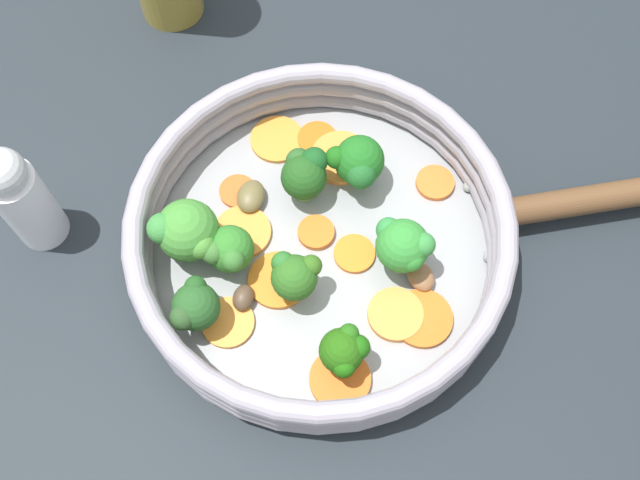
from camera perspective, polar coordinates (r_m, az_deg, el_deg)
The scene contains 31 objects.
ground_plane at distance 0.58m, azimuth -0.00°, elevation -1.04°, with size 4.00×4.00×0.00m, color #1E252B.
skillet at distance 0.58m, azimuth -0.00°, elevation -0.84°, with size 0.27×0.27×0.01m, color #939699.
skillet_rim_wall at distance 0.55m, azimuth -0.00°, elevation 0.39°, with size 0.28×0.28×0.05m.
skillet_handle at distance 0.63m, azimuth 22.69°, elevation 3.33°, with size 0.02×0.02×0.22m, color brown.
skillet_rivet_left at distance 0.58m, azimuth 12.77°, elevation -1.24°, with size 0.01×0.01×0.01m, color #8F969C.
skillet_rivet_right at distance 0.60m, azimuth 11.26°, elevation 4.04°, with size 0.01×0.01×0.01m, color #949A94.
carrot_slice_0 at distance 0.60m, azimuth 8.75°, elevation 4.33°, with size 0.03×0.03×0.00m, color orange.
carrot_slice_1 at distance 0.62m, azimuth -3.29°, elevation 7.67°, with size 0.04×0.04×0.00m, color orange.
carrot_slice_2 at distance 0.59m, azimuth -6.28°, elevation 3.71°, with size 0.03×0.03×0.00m, color orange.
carrot_slice_3 at distance 0.58m, azimuth -5.81°, elevation 1.03°, with size 0.04×0.04×0.00m, color orange.
carrot_slice_4 at distance 0.60m, azimuth 1.65°, elevation 6.27°, with size 0.05×0.05×0.01m, color orange.
carrot_slice_5 at distance 0.57m, azimuth 2.56°, elevation -1.42°, with size 0.03×0.03×0.00m, color orange.
carrot_slice_6 at distance 0.53m, azimuth 1.54°, elevation -10.57°, with size 0.04×0.04×0.01m, color orange.
carrot_slice_7 at distance 0.57m, azimuth -0.30°, elevation 0.58°, with size 0.03×0.03×0.01m, color orange.
carrot_slice_8 at distance 0.56m, azimuth -3.21°, elevation -3.07°, with size 0.05×0.05×0.00m, color orange.
carrot_slice_9 at distance 0.55m, azimuth -7.03°, elevation -6.25°, with size 0.04×0.04×0.00m, color #F99437.
carrot_slice_10 at distance 0.61m, azimuth -0.21°, elevation 7.67°, with size 0.03×0.03×0.01m, color orange.
carrot_slice_11 at distance 0.55m, azimuth 7.78°, elevation -5.94°, with size 0.04×0.04×0.01m, color orange.
carrot_slice_12 at distance 0.55m, azimuth 5.77°, elevation -5.67°, with size 0.04×0.04×0.01m, color #F98F3B.
broccoli_floret_0 at distance 0.53m, azimuth -2.05°, elevation -2.65°, with size 0.03×0.03×0.05m.
broccoli_floret_1 at distance 0.51m, azimuth 1.84°, elevation -8.46°, with size 0.03×0.04×0.04m.
broccoli_floret_2 at distance 0.53m, azimuth -9.54°, elevation -5.04°, with size 0.03×0.04×0.05m.
broccoli_floret_3 at distance 0.57m, azimuth 2.93°, elevation 5.90°, with size 0.04×0.04×0.05m.
broccoli_floret_4 at distance 0.55m, azimuth -10.16°, elevation 0.63°, with size 0.05×0.05×0.06m.
broccoli_floret_5 at distance 0.54m, azimuth 6.41°, elevation -0.29°, with size 0.04×0.04×0.05m.
broccoli_floret_6 at distance 0.55m, azimuth -6.96°, elevation -0.80°, with size 0.04×0.04×0.04m.
broccoli_floret_7 at distance 0.57m, azimuth -1.18°, elevation 5.10°, with size 0.04×0.04×0.05m.
mushroom_piece_0 at distance 0.55m, azimuth -5.86°, elevation -4.40°, with size 0.02×0.02×0.01m, color brown.
mushroom_piece_1 at distance 0.58m, azimuth -5.29°, elevation 3.33°, with size 0.03×0.02×0.01m, color brown.
mushroom_piece_2 at distance 0.56m, azimuth 7.67°, elevation -2.76°, with size 0.03×0.02×0.01m, color brown.
salt_shaker at distance 0.58m, azimuth -21.81°, elevation 3.02°, with size 0.04×0.04×0.11m.
Camera 1 is at (-0.05, 0.23, 0.53)m, focal length 42.00 mm.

